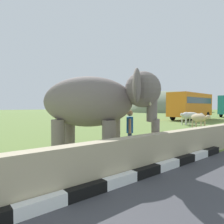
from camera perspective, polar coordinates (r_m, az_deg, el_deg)
The scene contains 8 objects.
barrier_parapet at distance 4.42m, azimuth -8.38°, elevation -15.38°, with size 28.00×0.36×1.00m, color tan.
elephant at distance 6.72m, azimuth -4.15°, elevation 2.58°, with size 3.74×3.91×2.91m.
person_handler at distance 7.46m, azimuth 5.10°, elevation -5.02°, with size 0.53×0.55×1.66m.
bus_orange at distance 28.80m, azimuth 21.62°, elevation 2.11°, with size 8.98×3.40×3.50m.
cow_near at distance 20.64m, azimuth 21.74°, elevation -1.02°, with size 1.01×1.92×1.23m.
cow_mid at distance 16.83m, azimuth 23.61°, elevation -1.62°, with size 1.07×1.91×1.23m.
cow_far at distance 20.61m, azimuth 20.32°, elevation -1.01°, with size 1.92×0.77×1.23m.
hill_east at distance 67.05m, azimuth 15.93°, elevation 0.06°, with size 29.36×23.49×13.35m.
Camera 1 is at (-0.18, 0.20, 1.79)m, focal length 31.99 mm.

